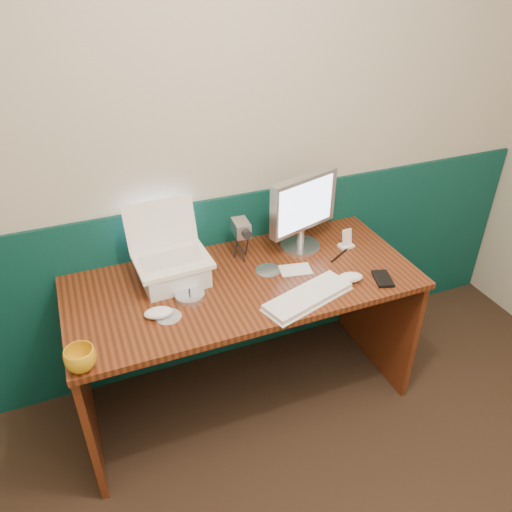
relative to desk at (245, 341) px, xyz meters
name	(u,v)px	position (x,y,z in m)	size (l,w,h in m)	color
back_wall	(233,146)	(0.09, 0.37, 0.88)	(3.50, 0.04, 2.50)	#BDB4A0
wainscot	(237,278)	(0.09, 0.36, 0.12)	(3.48, 0.02, 1.00)	#07332C
desk	(245,341)	(0.00, 0.00, 0.00)	(1.60, 0.70, 0.75)	#3B190A
laptop_riser	(174,272)	(-0.30, 0.11, 0.42)	(0.28, 0.24, 0.10)	white
laptop	(170,237)	(-0.30, 0.11, 0.61)	(0.33, 0.25, 0.27)	white
monitor	(302,214)	(0.37, 0.16, 0.57)	(0.38, 0.11, 0.38)	silver
keyboard	(308,297)	(0.21, -0.24, 0.39)	(0.41, 0.14, 0.02)	white
mouse_right	(350,277)	(0.45, -0.19, 0.39)	(0.12, 0.07, 0.04)	white
mouse_left	(158,313)	(-0.42, -0.11, 0.39)	(0.12, 0.07, 0.04)	white
mug	(81,359)	(-0.74, -0.30, 0.42)	(0.11, 0.11, 0.09)	gold
camcorder	(241,241)	(0.06, 0.18, 0.47)	(0.08, 0.12, 0.19)	#AAAAAE
cd_spindle	(190,296)	(-0.27, -0.04, 0.39)	(0.13, 0.13, 0.03)	silver
cd_loose_a	(169,317)	(-0.38, -0.13, 0.38)	(0.11, 0.11, 0.00)	silver
cd_loose_b	(268,270)	(0.14, 0.03, 0.38)	(0.12, 0.12, 0.00)	silver
pen	(340,255)	(0.51, 0.02, 0.38)	(0.01, 0.01, 0.16)	black
papers	(295,270)	(0.25, -0.01, 0.38)	(0.15, 0.10, 0.00)	silver
dock	(346,246)	(0.58, 0.08, 0.38)	(0.07, 0.05, 0.01)	white
music_player	(347,237)	(0.58, 0.08, 0.43)	(0.05, 0.01, 0.09)	white
pda	(383,279)	(0.59, -0.24, 0.38)	(0.07, 0.13, 0.01)	black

